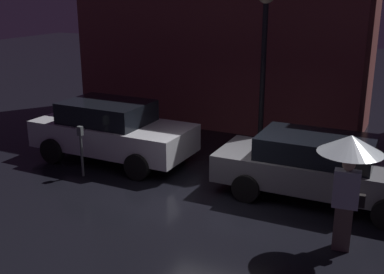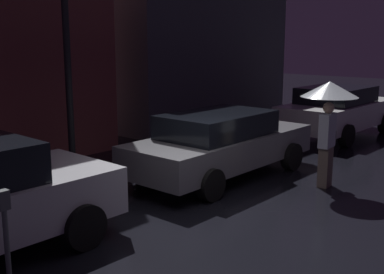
{
  "view_description": "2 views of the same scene",
  "coord_description": "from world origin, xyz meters",
  "views": [
    {
      "loc": [
        3.79,
        -8.43,
        4.36
      ],
      "look_at": [
        -0.53,
        0.36,
        1.3
      ],
      "focal_mm": 45.0,
      "sensor_mm": 36.0,
      "label": 1
    },
    {
      "loc": [
        -5.68,
        -4.74,
        2.85
      ],
      "look_at": [
        -0.15,
        0.21,
        1.34
      ],
      "focal_mm": 45.0,
      "sensor_mm": 36.0,
      "label": 2
    }
  ],
  "objects": [
    {
      "name": "street_lamp_near",
      "position": [
        -0.07,
        3.64,
        3.21
      ],
      "size": [
        0.46,
        0.46,
        4.42
      ],
      "color": "black",
      "rests_on": "ground"
    },
    {
      "name": "parked_car_silver",
      "position": [
        -3.37,
        1.42,
        0.8
      ],
      "size": [
        4.2,
        2.02,
        1.55
      ],
      "rotation": [
        0.0,
        0.0,
        -0.01
      ],
      "color": "#B7B7BF",
      "rests_on": "ground"
    },
    {
      "name": "parking_meter",
      "position": [
        -3.34,
        0.12,
        0.77
      ],
      "size": [
        0.12,
        0.1,
        1.24
      ],
      "color": "#4C5154",
      "rests_on": "ground"
    },
    {
      "name": "ground_plane",
      "position": [
        0.0,
        0.0,
        0.0
      ],
      "size": [
        60.0,
        60.0,
        0.0
      ],
      "primitive_type": "plane",
      "color": "black"
    },
    {
      "name": "pedestrian_with_umbrella",
      "position": [
        2.84,
        -0.62,
        1.65
      ],
      "size": [
        1.08,
        1.08,
        2.07
      ],
      "rotation": [
        0.0,
        0.0,
        0.11
      ],
      "color": "#66564C",
      "rests_on": "ground"
    },
    {
      "name": "parked_car_grey",
      "position": [
        2.04,
        1.35,
        0.72
      ],
      "size": [
        4.55,
        1.92,
        1.37
      ],
      "rotation": [
        0.0,
        0.0,
        0.01
      ],
      "color": "slate",
      "rests_on": "ground"
    },
    {
      "name": "building_facade_left",
      "position": [
        -2.44,
        6.5,
        3.63
      ],
      "size": [
        9.43,
        3.0,
        7.26
      ],
      "color": "brown",
      "rests_on": "ground"
    }
  ]
}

